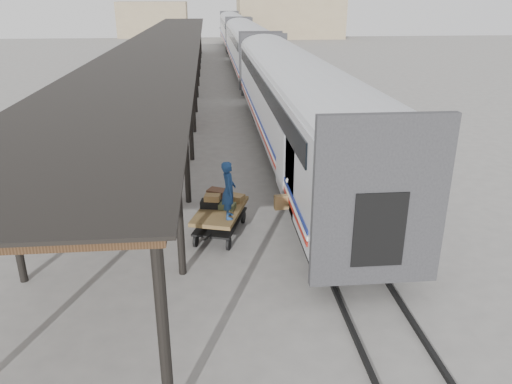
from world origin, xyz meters
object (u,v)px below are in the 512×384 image
object	(u,v)px
baggage_cart	(220,215)
pedestrian	(161,119)
luggage_tug	(170,113)
porter	(229,190)

from	to	relation	value
baggage_cart	pedestrian	size ratio (longest dim) A/B	1.62
luggage_tug	pedestrian	bearing A→B (deg)	-72.80
porter	pedestrian	size ratio (longest dim) A/B	1.04
porter	luggage_tug	bearing A→B (deg)	11.26
baggage_cart	porter	xyz separation A→B (m)	(0.25, -0.65, 1.07)
luggage_tug	porter	distance (m)	15.61
pedestrian	baggage_cart	bearing A→B (deg)	92.98
porter	pedestrian	xyz separation A→B (m)	(-3.04, 12.98, -0.89)
pedestrian	luggage_tug	bearing A→B (deg)	-107.38
baggage_cart	pedestrian	world-z (taller)	pedestrian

